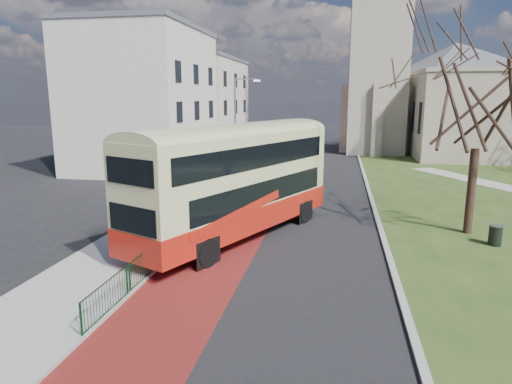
% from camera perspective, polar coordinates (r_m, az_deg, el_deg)
% --- Properties ---
extents(ground, '(160.00, 160.00, 0.00)m').
position_cam_1_polar(ground, '(20.03, -1.41, -7.48)').
color(ground, black).
rests_on(ground, ground).
extents(road_carriageway, '(9.00, 120.00, 0.01)m').
position_cam_1_polar(road_carriageway, '(39.14, 6.70, 2.00)').
color(road_carriageway, black).
rests_on(road_carriageway, ground).
extents(bus_lane, '(3.40, 120.00, 0.01)m').
position_cam_1_polar(bus_lane, '(39.39, 2.77, 2.13)').
color(bus_lane, '#591414').
rests_on(bus_lane, ground).
extents(pavement_west, '(4.00, 120.00, 0.12)m').
position_cam_1_polar(pavement_west, '(40.05, -2.63, 2.37)').
color(pavement_west, gray).
rests_on(pavement_west, ground).
extents(kerb_west, '(0.25, 120.00, 0.13)m').
position_cam_1_polar(kerb_west, '(39.66, 0.19, 2.30)').
color(kerb_west, '#999993').
rests_on(kerb_west, ground).
extents(kerb_east, '(0.25, 80.00, 0.13)m').
position_cam_1_polar(kerb_east, '(41.09, 13.30, 2.32)').
color(kerb_east, '#999993').
rests_on(kerb_east, ground).
extents(pedestrian_railing, '(0.07, 24.00, 1.12)m').
position_cam_1_polar(pedestrian_railing, '(24.28, -6.33, -2.72)').
color(pedestrian_railing, '#0C3516').
rests_on(pedestrian_railing, ground).
extents(gothic_church, '(16.38, 18.00, 40.00)m').
position_cam_1_polar(gothic_church, '(57.54, 19.90, 17.64)').
color(gothic_church, gray).
rests_on(gothic_church, ground).
extents(street_block_near, '(10.30, 14.30, 13.00)m').
position_cam_1_polar(street_block_near, '(44.27, -13.77, 11.34)').
color(street_block_near, beige).
rests_on(street_block_near, ground).
extents(street_block_far, '(10.30, 16.30, 11.50)m').
position_cam_1_polar(street_block_far, '(59.27, -7.38, 10.88)').
color(street_block_far, beige).
rests_on(street_block_far, ground).
extents(streetlamp, '(2.13, 0.18, 8.00)m').
position_cam_1_polar(streetlamp, '(37.47, -2.40, 8.70)').
color(streetlamp, gray).
rests_on(streetlamp, pavement_west).
extents(bus, '(7.77, 12.51, 5.20)m').
position_cam_1_polar(bus, '(21.28, -2.45, 1.93)').
color(bus, '#A61B0F').
rests_on(bus, ground).
extents(winter_tree_near, '(8.96, 8.96, 10.74)m').
position_cam_1_polar(winter_tree_near, '(23.99, 26.44, 12.69)').
color(winter_tree_near, '#322119').
rests_on(winter_tree_near, grass_green).
extents(litter_bin, '(0.69, 0.69, 0.96)m').
position_cam_1_polar(litter_bin, '(23.25, 27.74, -4.77)').
color(litter_bin, black).
rests_on(litter_bin, grass_green).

